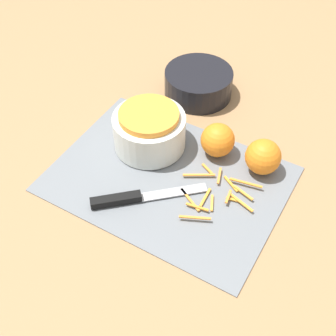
# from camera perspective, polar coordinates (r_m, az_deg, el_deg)

# --- Properties ---
(ground_plane) EXTENTS (4.00, 4.00, 0.00)m
(ground_plane) POSITION_cam_1_polar(r_m,az_deg,el_deg) (0.99, -0.00, -1.42)
(ground_plane) COLOR #9E754C
(cutting_board) EXTENTS (0.48, 0.35, 0.01)m
(cutting_board) POSITION_cam_1_polar(r_m,az_deg,el_deg) (0.98, -0.00, -1.30)
(cutting_board) COLOR slate
(cutting_board) RESTS_ON ground_plane
(bowl_speckled) EXTENTS (0.16, 0.16, 0.09)m
(bowl_speckled) POSITION_cam_1_polar(r_m,az_deg,el_deg) (1.02, -2.29, 4.72)
(bowl_speckled) COLOR silver
(bowl_speckled) RESTS_ON cutting_board
(bowl_dark) EXTENTS (0.17, 0.17, 0.07)m
(bowl_dark) POSITION_cam_1_polar(r_m,az_deg,el_deg) (1.18, 3.73, 10.27)
(bowl_dark) COLOR black
(bowl_dark) RESTS_ON ground_plane
(knife) EXTENTS (0.19, 0.18, 0.02)m
(knife) POSITION_cam_1_polar(r_m,az_deg,el_deg) (0.94, -4.82, -3.67)
(knife) COLOR black
(knife) RESTS_ON cutting_board
(orange_left) EXTENTS (0.08, 0.08, 0.08)m
(orange_left) POSITION_cam_1_polar(r_m,az_deg,el_deg) (0.99, 11.51, 1.35)
(orange_left) COLOR orange
(orange_left) RESTS_ON cutting_board
(orange_right) EXTENTS (0.07, 0.07, 0.07)m
(orange_right) POSITION_cam_1_polar(r_m,az_deg,el_deg) (1.01, 6.08, 3.41)
(orange_right) COLOR orange
(orange_right) RESTS_ON cutting_board
(peel_pile) EXTENTS (0.17, 0.16, 0.01)m
(peel_pile) POSITION_cam_1_polar(r_m,az_deg,el_deg) (0.96, 6.01, -3.04)
(peel_pile) COLOR #F89B37
(peel_pile) RESTS_ON cutting_board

